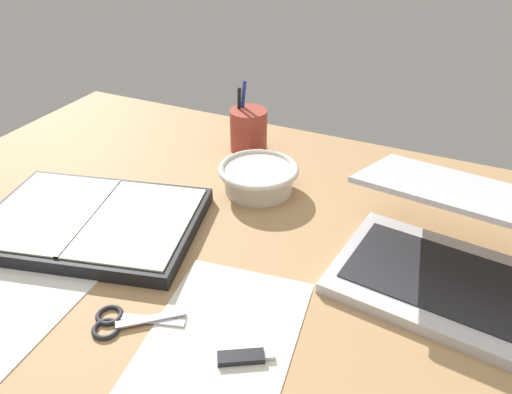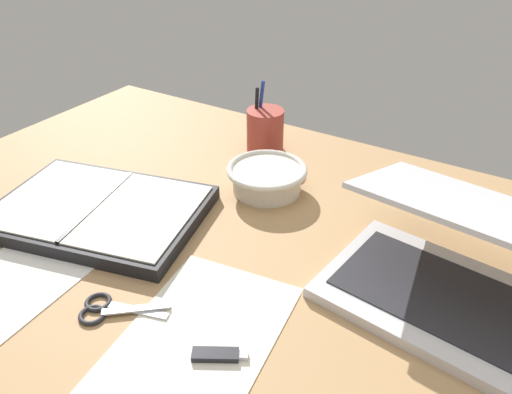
# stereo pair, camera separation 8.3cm
# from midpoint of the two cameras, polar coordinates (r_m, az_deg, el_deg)

# --- Properties ---
(desk_top) EXTENTS (1.40, 1.00, 0.02)m
(desk_top) POSITION_cam_midpoint_polar(r_m,az_deg,el_deg) (0.83, -5.92, -7.06)
(desk_top) COLOR tan
(desk_top) RESTS_ON ground
(laptop) EXTENTS (0.35, 0.34, 0.16)m
(laptop) POSITION_cam_midpoint_polar(r_m,az_deg,el_deg) (0.79, 19.03, -6.08)
(laptop) COLOR silver
(laptop) RESTS_ON desk_top
(bowl) EXTENTS (0.16, 0.16, 0.05)m
(bowl) POSITION_cam_midpoint_polar(r_m,az_deg,el_deg) (0.97, -2.17, 2.25)
(bowl) COLOR silver
(bowl) RESTS_ON desk_top
(pen_cup) EXTENTS (0.08, 0.08, 0.15)m
(pen_cup) POSITION_cam_midpoint_polar(r_m,az_deg,el_deg) (1.12, -3.04, 7.62)
(pen_cup) COLOR #9E382D
(pen_cup) RESTS_ON desk_top
(planner) EXTENTS (0.42, 0.34, 0.03)m
(planner) POSITION_cam_midpoint_polar(r_m,az_deg,el_deg) (0.93, -20.69, -2.72)
(planner) COLOR black
(planner) RESTS_ON desk_top
(scissors) EXTENTS (0.13, 0.09, 0.01)m
(scissors) POSITION_cam_midpoint_polar(r_m,az_deg,el_deg) (0.74, -18.67, -13.46)
(scissors) COLOR #B7B7BC
(scissors) RESTS_ON desk_top
(paper_sheet_front) EXTENTS (0.23, 0.31, 0.00)m
(paper_sheet_front) POSITION_cam_midpoint_polar(r_m,az_deg,el_deg) (0.69, -7.62, -16.02)
(paper_sheet_front) COLOR silver
(paper_sheet_front) RESTS_ON desk_top
(paper_sheet_beside_planner) EXTENTS (0.19, 0.29, 0.00)m
(paper_sheet_beside_planner) POSITION_cam_midpoint_polar(r_m,az_deg,el_deg) (0.84, -28.55, -10.66)
(paper_sheet_beside_planner) COLOR white
(paper_sheet_beside_planner) RESTS_ON desk_top
(usb_drive) EXTENTS (0.07, 0.05, 0.01)m
(usb_drive) POSITION_cam_midpoint_polar(r_m,az_deg,el_deg) (0.67, -5.28, -17.97)
(usb_drive) COLOR black
(usb_drive) RESTS_ON desk_top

